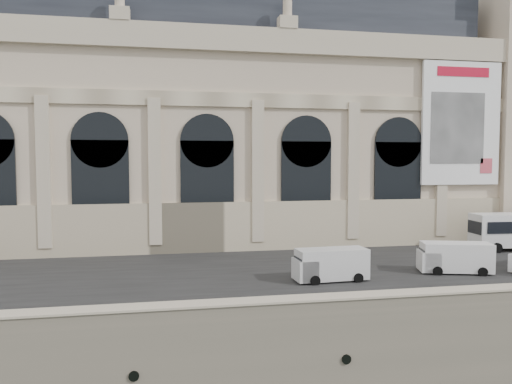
% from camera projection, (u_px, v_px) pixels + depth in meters
% --- Properties ---
extents(quay, '(160.00, 70.00, 6.00)m').
position_uv_depth(quay, '(230.00, 256.00, 62.91)').
color(quay, '#786D5C').
rests_on(quay, ground).
extents(street, '(160.00, 24.00, 0.06)m').
position_uv_depth(street, '(264.00, 268.00, 42.13)').
color(street, '#2D2D2D').
rests_on(street, quay).
extents(parapet, '(160.00, 1.40, 1.21)m').
position_uv_depth(parapet, '(310.00, 307.00, 28.95)').
color(parapet, '#786D5C').
rests_on(parapet, quay).
extents(museum, '(69.00, 18.70, 29.10)m').
position_uv_depth(museum, '(182.00, 119.00, 56.64)').
color(museum, beige).
rests_on(museum, quay).
extents(clock_pavilion, '(13.00, 14.72, 36.70)m').
position_uv_depth(clock_pavilion, '(512.00, 92.00, 61.01)').
color(clock_pavilion, beige).
rests_on(clock_pavilion, quay).
extents(van_b, '(5.62, 2.52, 2.46)m').
position_uv_depth(van_b, '(327.00, 265.00, 37.49)').
color(van_b, silver).
rests_on(van_b, quay).
extents(van_c, '(5.95, 3.54, 2.49)m').
position_uv_depth(van_c, '(452.00, 258.00, 40.17)').
color(van_c, silver).
rests_on(van_c, quay).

